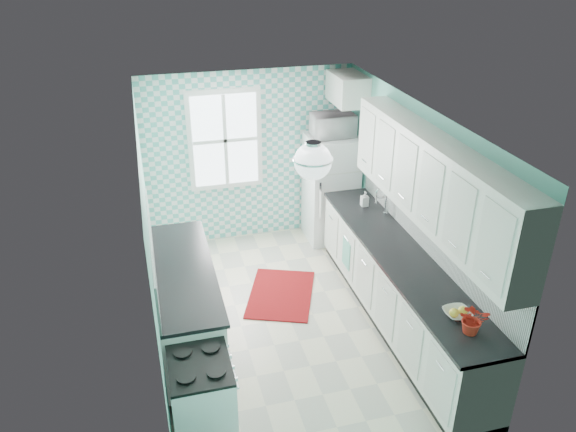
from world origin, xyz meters
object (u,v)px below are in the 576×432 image
object	(u,v)px
ceiling_light	(313,161)
stove	(202,398)
fridge	(331,188)
sink	(371,218)
fruit_bowl	(457,313)
potted_plant	(473,319)
microwave	(333,125)

from	to	relation	value
ceiling_light	stove	bearing A→B (deg)	-151.23
fridge	sink	world-z (taller)	fridge
fruit_bowl	stove	bearing A→B (deg)	177.47
ceiling_light	potted_plant	distance (m)	2.00
sink	microwave	distance (m)	1.53
fruit_bowl	potted_plant	distance (m)	0.27
fridge	microwave	world-z (taller)	microwave
fridge	sink	size ratio (longest dim) A/B	2.95
ceiling_light	sink	world-z (taller)	ceiling_light
stove	sink	size ratio (longest dim) A/B	1.51
microwave	sink	bearing A→B (deg)	93.91
stove	fruit_bowl	distance (m)	2.46
fridge	potted_plant	bearing A→B (deg)	-85.84
ceiling_light	fruit_bowl	size ratio (longest dim) A/B	1.39
microwave	potted_plant	bearing A→B (deg)	91.15
ceiling_light	fridge	size ratio (longest dim) A/B	0.22
fridge	sink	xyz separation A→B (m)	(0.09, -1.28, 0.13)
sink	potted_plant	world-z (taller)	sink
ceiling_light	microwave	world-z (taller)	ceiling_light
ceiling_light	fruit_bowl	world-z (taller)	ceiling_light
stove	sink	world-z (taller)	sink
stove	potted_plant	distance (m)	2.51
ceiling_light	stove	xyz separation A→B (m)	(-1.20, -0.66, -1.89)
fruit_bowl	sink	bearing A→B (deg)	89.90
ceiling_light	sink	xyz separation A→B (m)	(1.20, 1.33, -1.39)
ceiling_light	fruit_bowl	xyz separation A→B (m)	(1.20, -0.76, -1.35)
potted_plant	microwave	xyz separation A→B (m)	(-0.09, 3.62, 0.67)
ceiling_light	microwave	size ratio (longest dim) A/B	0.60
fridge	sink	distance (m)	1.29
fruit_bowl	microwave	size ratio (longest dim) A/B	0.43
stove	fridge	bearing A→B (deg)	53.78
sink	ceiling_light	bearing A→B (deg)	-129.47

